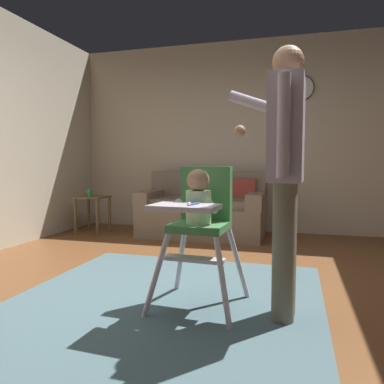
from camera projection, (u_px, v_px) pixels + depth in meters
The scene contains 10 objects.
ground at pixel (175, 303), 2.73m from camera, with size 6.32×7.24×0.10m, color brown.
wall_far at pixel (237, 137), 5.36m from camera, with size 5.52×0.06×2.71m, color beige.
area_rug at pixel (165, 300), 2.63m from camera, with size 2.18×2.31×0.01m, color #49636A.
couch at pixel (204, 211), 5.03m from camera, with size 1.65×0.86×0.86m.
high_chair at pixel (200, 211), 2.48m from camera, with size 0.64×0.75×0.96m.
adult_standing at pixel (285, 167), 2.28m from camera, with size 0.51×0.51×1.68m.
toy_ball at pixel (287, 268), 3.19m from camera, with size 0.15×0.15×0.15m, color #D13D33.
side_table at pixel (93, 206), 5.17m from camera, with size 0.40×0.40×0.52m.
sippy_cup at pixel (90, 193), 5.17m from camera, with size 0.07×0.07×0.10m, color green.
wall_clock at pixel (301, 88), 5.03m from camera, with size 0.34×0.04×0.34m.
Camera 1 is at (0.84, -2.52, 0.97)m, focal length 34.67 mm.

